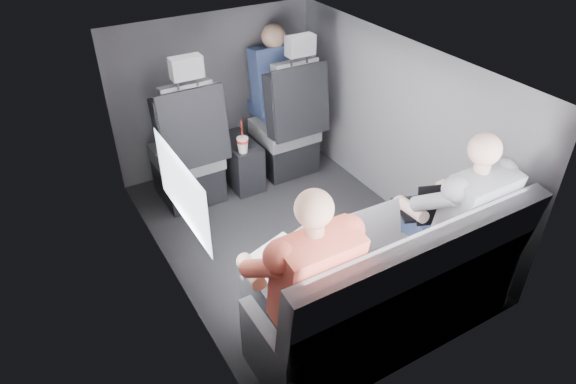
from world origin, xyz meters
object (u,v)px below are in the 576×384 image
front_seat_left (189,157)px  front_seat_right (288,130)px  laptop_white (284,258)px  center_console (240,162)px  passenger_rear_right (452,217)px  passenger_front_right (274,81)px  soda_cup (243,144)px  laptop_black (432,206)px  passenger_rear_left (300,280)px  laptop_silver (360,230)px  rear_bench (390,298)px

front_seat_left → front_seat_right: bearing=0.0°
laptop_white → center_console: bearing=72.3°
passenger_rear_right → passenger_front_right: size_ratio=1.50×
soda_cup → laptop_white: bearing=-108.1°
laptop_black → passenger_rear_left: (-1.01, -0.13, -0.01)m
soda_cup → laptop_silver: bearing=-90.0°
laptop_black → laptop_white: bearing=177.4°
front_seat_right → soda_cup: bearing=-164.4°
front_seat_right → passenger_front_right: bearing=86.9°
rear_bench → laptop_silver: (-0.05, 0.26, 0.33)m
passenger_rear_left → laptop_white: bearing=87.2°
front_seat_right → laptop_white: (-0.98, -1.63, 0.24)m
laptop_white → laptop_black: laptop_white is taller
rear_bench → soda_cup: rear_bench is taller
rear_bench → front_seat_right: bearing=76.7°
passenger_rear_right → passenger_front_right: (-0.04, 2.06, 0.12)m
laptop_white → laptop_silver: laptop_white is taller
laptop_white → passenger_rear_left: bearing=-92.8°
front_seat_right → laptop_silver: 1.73m
rear_bench → passenger_rear_left: 0.64m
front_seat_left → center_console: front_seat_left is taller
laptop_white → soda_cup: bearing=71.9°
soda_cup → passenger_rear_right: bearing=-71.6°
soda_cup → passenger_rear_right: passenger_rear_right is taller
center_console → passenger_rear_left: size_ratio=0.39×
laptop_black → passenger_front_right: passenger_front_right is taller
soda_cup → laptop_black: laptop_black is taller
front_seat_left → passenger_rear_right: 2.06m
center_console → passenger_front_right: bearing=25.2°
rear_bench → laptop_white: bearing=153.0°
passenger_rear_left → rear_bench: bearing=-9.9°
laptop_black → laptop_silver: bearing=176.5°
rear_bench → laptop_white: (-0.53, 0.27, 0.33)m
front_seat_right → passenger_rear_right: (0.06, -1.81, 0.23)m
passenger_front_right → soda_cup: bearing=-142.2°
passenger_front_right → passenger_rear_left: bearing=-116.0°
front_seat_right → laptop_white: 1.92m
laptop_white → passenger_front_right: size_ratio=0.53×
front_seat_left → rear_bench: bearing=-76.7°
laptop_black → front_seat_left: bearing=118.7°
soda_cup → laptop_silver: laptop_silver is taller
passenger_front_right → laptop_white: bearing=-117.9°
center_console → laptop_silver: size_ratio=1.27×
center_console → passenger_rear_left: passenger_rear_left is taller
rear_bench → center_console: bearing=90.0°
laptop_white → passenger_front_right: bearing=62.1°
passenger_rear_right → laptop_black: bearing=105.7°
front_seat_right → passenger_rear_left: size_ratio=1.03×
center_console → passenger_front_right: 0.75m
rear_bench → passenger_rear_left: size_ratio=1.31×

